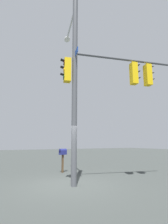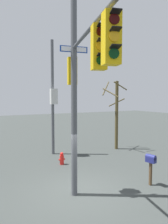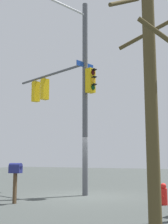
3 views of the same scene
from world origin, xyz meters
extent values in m
plane|color=#363B38|center=(0.00, 0.00, 0.00)|extent=(80.00, 80.00, 0.00)
cylinder|color=#4C4F54|center=(-0.28, -0.13, 4.42)|extent=(0.24, 0.24, 8.84)
cylinder|color=silver|center=(1.00, -0.45, 8.29)|extent=(2.60, 0.73, 0.10)
ellipsoid|color=silver|center=(2.29, -0.76, 8.21)|extent=(0.67, 0.49, 0.20)
cylinder|color=#4C4F54|center=(-0.90, -2.62, 5.89)|extent=(1.34, 5.00, 0.12)
cube|color=gold|center=(-1.00, -3.06, 5.19)|extent=(0.43, 0.39, 1.10)
cylinder|color=#2F0403|center=(-1.05, -3.22, 5.53)|extent=(0.22, 0.09, 0.22)
cube|color=black|center=(-1.07, -3.29, 5.65)|extent=(0.25, 0.21, 0.06)
cylinder|color=#F2A814|center=(-1.05, -3.22, 5.19)|extent=(0.22, 0.09, 0.22)
cube|color=black|center=(-1.07, -3.29, 5.31)|extent=(0.25, 0.21, 0.06)
cylinder|color=black|center=(-1.05, -3.22, 4.85)|extent=(0.22, 0.09, 0.22)
cube|color=black|center=(-1.07, -3.29, 4.97)|extent=(0.25, 0.21, 0.06)
cylinder|color=#4C4F54|center=(-1.00, -3.06, 5.82)|extent=(0.04, 0.04, 0.15)
cube|color=gold|center=(-1.19, -3.84, 5.19)|extent=(0.43, 0.38, 1.10)
cylinder|color=#2F0403|center=(-1.24, -4.00, 5.53)|extent=(0.22, 0.09, 0.22)
cube|color=black|center=(-1.26, -4.07, 5.65)|extent=(0.24, 0.21, 0.06)
cylinder|color=#F2A814|center=(-1.24, -4.00, 5.19)|extent=(0.22, 0.09, 0.22)
cube|color=black|center=(-1.26, -4.07, 5.31)|extent=(0.24, 0.21, 0.06)
cylinder|color=black|center=(-1.24, -4.00, 4.85)|extent=(0.22, 0.09, 0.22)
cube|color=black|center=(-1.26, -4.07, 4.97)|extent=(0.24, 0.21, 0.06)
cylinder|color=#4C4F54|center=(-1.19, -3.84, 5.82)|extent=(0.04, 0.04, 0.15)
cube|color=gold|center=(-0.20, 0.20, 5.03)|extent=(0.42, 0.38, 1.10)
cylinder|color=#2F0403|center=(-0.16, 0.36, 5.37)|extent=(0.22, 0.08, 0.22)
cube|color=black|center=(-0.15, 0.43, 5.49)|extent=(0.24, 0.21, 0.06)
cylinder|color=#F2A814|center=(-0.16, 0.36, 5.03)|extent=(0.22, 0.08, 0.22)
cube|color=black|center=(-0.15, 0.43, 5.15)|extent=(0.24, 0.21, 0.06)
cylinder|color=black|center=(-0.16, 0.36, 4.69)|extent=(0.22, 0.08, 0.22)
cube|color=black|center=(-0.15, 0.43, 4.81)|extent=(0.24, 0.21, 0.06)
cube|color=navy|center=(-0.28, -0.13, 5.83)|extent=(1.08, 0.25, 0.24)
cube|color=white|center=(-0.29, -0.15, 5.83)|extent=(0.98, 0.21, 0.18)
cube|color=#4C3823|center=(3.13, -0.95, 0.53)|extent=(0.10, 0.10, 1.05)
cube|color=navy|center=(3.13, -0.95, 1.17)|extent=(0.32, 0.48, 0.24)
cylinder|color=navy|center=(3.13, -0.95, 1.29)|extent=(0.32, 0.48, 0.24)
camera|label=1|loc=(-7.35, 3.12, 1.78)|focal=28.63mm
camera|label=2|loc=(-3.78, -7.40, 3.96)|focal=32.70mm
camera|label=3|loc=(11.25, 6.92, 1.52)|focal=48.91mm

